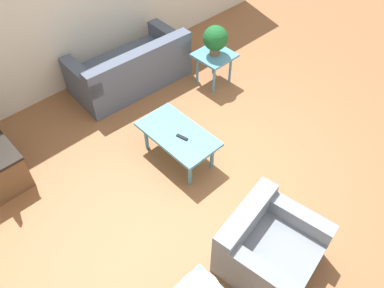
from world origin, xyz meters
The scene contains 7 objects.
ground_plane centered at (0.00, 0.00, 0.00)m, with size 14.00×14.00×0.00m, color #8E5B38.
sofa centered at (2.34, -0.04, 0.29)m, with size 0.99×1.88×0.77m.
armchair centered at (-1.09, 0.80, 0.28)m, with size 1.01×1.04×0.70m.
coffee_table centered at (0.65, 0.48, 0.40)m, with size 1.06×0.59×0.46m.
side_table_plant centered at (1.47, -1.03, 0.46)m, with size 0.55×0.55×0.54m.
potted_plant centered at (1.47, -1.03, 0.81)m, with size 0.38×0.38×0.47m.
remote_control centered at (0.55, 0.50, 0.47)m, with size 0.16×0.08×0.02m.
Camera 1 is at (-1.88, 2.63, 3.82)m, focal length 35.00 mm.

